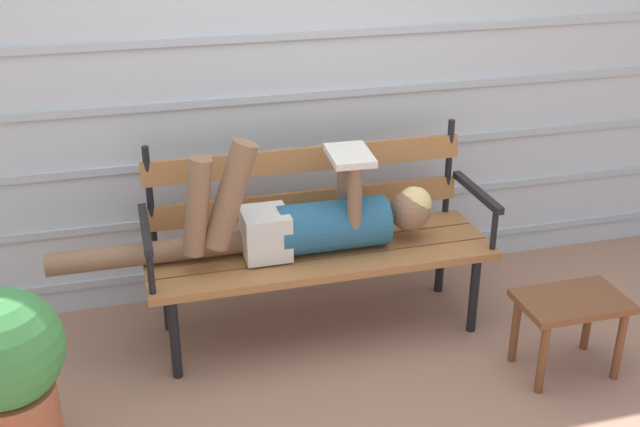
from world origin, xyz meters
TOP-DOWN VIEW (x-y plane):
  - ground_plane at (0.00, 0.00)m, footprint 12.00×12.00m
  - house_siding at (0.00, 0.66)m, footprint 5.23×0.08m
  - park_bench at (-0.00, 0.22)m, footprint 1.56×0.51m
  - reclining_person at (-0.09, 0.15)m, footprint 1.70×0.26m
  - footstool at (0.94, -0.43)m, footprint 0.45×0.29m
  - potted_plant at (-1.29, -0.38)m, footprint 0.43×0.43m

SIDE VIEW (x-z plane):
  - ground_plane at x=0.00m, z-range 0.00..0.00m
  - footstool at x=0.94m, z-range 0.11..0.47m
  - potted_plant at x=-1.29m, z-range 0.04..0.73m
  - park_bench at x=0.00m, z-range 0.02..0.92m
  - reclining_person at x=-0.09m, z-range 0.29..0.87m
  - house_siding at x=0.00m, z-range 0.00..2.58m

